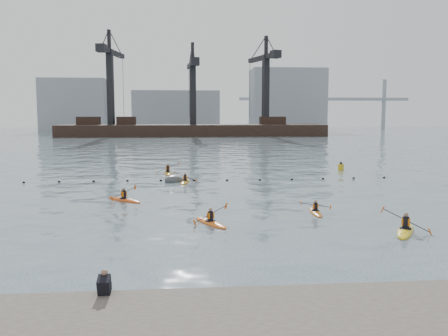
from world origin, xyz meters
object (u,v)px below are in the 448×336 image
at_px(kayaker_0, 211,222).
at_px(kayaker_1, 405,230).
at_px(kayaker_5, 168,173).
at_px(mooring_buoy, 175,182).
at_px(kayaker_2, 124,199).
at_px(kayaker_4, 315,212).
at_px(kayaker_3, 185,181).
at_px(nav_buoy, 341,167).

bearing_deg(kayaker_0, kayaker_1, -42.46).
distance_m(kayaker_0, kayaker_5, 22.61).
bearing_deg(mooring_buoy, kayaker_2, -110.62).
xyz_separation_m(kayaker_2, kayaker_4, (12.23, -5.23, -0.01)).
relative_size(kayaker_1, kayaker_4, 1.21).
distance_m(kayaker_4, mooring_buoy, 16.86).
bearing_deg(kayaker_0, kayaker_5, 70.71).
xyz_separation_m(kayaker_0, kayaker_2, (-5.63, 7.51, 0.00)).
relative_size(kayaker_1, kayaker_2, 1.21).
relative_size(kayaker_4, kayaker_5, 0.79).
height_order(kayaker_0, kayaker_3, kayaker_0).
height_order(kayaker_1, mooring_buoy, kayaker_1).
distance_m(kayaker_0, kayaker_3, 16.08).
height_order(kayaker_0, nav_buoy, kayaker_0).
bearing_deg(kayaker_3, kayaker_4, -49.98).
bearing_deg(kayaker_5, nav_buoy, 0.47).
bearing_deg(kayaker_1, kayaker_0, -164.82).
distance_m(kayaker_2, kayaker_5, 15.13).
distance_m(kayaker_3, mooring_buoy, 1.11).
bearing_deg(kayaker_1, nav_buoy, 108.72).
relative_size(kayaker_4, mooring_buoy, 1.33).
bearing_deg(kayaker_5, kayaker_1, -66.52).
xyz_separation_m(kayaker_0, kayaker_1, (9.90, -2.75, 0.01)).
bearing_deg(kayaker_0, kayaker_2, 99.94).
distance_m(kayaker_1, kayaker_5, 28.28).
bearing_deg(kayaker_4, kayaker_5, -59.68).
bearing_deg(kayaker_2, nav_buoy, -9.48).
bearing_deg(kayaker_3, kayaker_1, -49.04).
xyz_separation_m(kayaker_1, kayaker_5, (-12.90, 25.16, -0.00)).
distance_m(kayaker_1, kayaker_3, 21.86).
distance_m(kayaker_2, kayaker_4, 13.30).
height_order(kayaker_2, mooring_buoy, kayaker_2).
distance_m(kayaker_1, mooring_buoy, 22.87).
bearing_deg(kayaker_1, kayaker_2, 177.25).
bearing_deg(kayaker_0, kayaker_4, -7.82).
xyz_separation_m(kayaker_0, kayaker_3, (-1.28, 16.03, -0.00)).
xyz_separation_m(kayaker_3, kayaker_4, (7.88, -13.75, -0.01)).
xyz_separation_m(kayaker_1, mooring_buoy, (-12.08, 19.43, -0.11)).
relative_size(kayaker_0, kayaker_5, 0.86).
bearing_deg(kayaker_3, kayaker_0, -75.23).
relative_size(kayaker_0, kayaker_2, 1.08).
height_order(kayaker_0, kayaker_5, kayaker_5).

